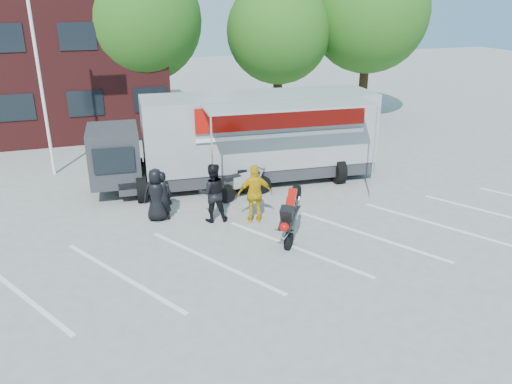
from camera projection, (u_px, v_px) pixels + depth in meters
ground at (304, 266)px, 13.16m from camera, size 100.00×100.00×0.00m
parking_bay_lines at (289, 249)px, 14.04m from camera, size 18.09×13.33×0.01m
flagpole at (42, 43)px, 18.29m from camera, size 1.61×0.12×8.00m
tree_left at (140, 20)px, 24.66m from camera, size 6.12×6.12×8.64m
tree_mid at (279, 32)px, 26.10m from camera, size 5.44×5.44×7.68m
tree_right at (369, 12)px, 26.82m from camera, size 6.46×6.46×9.12m
transporter_truck at (247, 182)px, 19.19m from camera, size 10.77×5.72×3.33m
parked_motorcycle at (245, 198)px, 17.62m from camera, size 2.32×1.32×1.15m
stunt_bike_rider at (294, 240)px, 14.58m from camera, size 1.55×1.70×1.86m
spectator_leather_a at (156, 195)px, 15.59m from camera, size 0.91×0.67×1.70m
spectator_leather_b at (163, 196)px, 15.66m from camera, size 0.67×0.54×1.61m
spectator_leather_c at (213, 193)px, 15.50m from camera, size 1.00×0.83×1.89m
spectator_hivis at (255, 194)px, 15.45m from camera, size 1.15×0.64×1.86m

